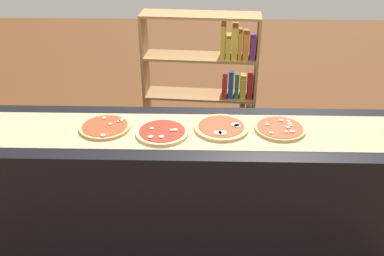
{
  "coord_description": "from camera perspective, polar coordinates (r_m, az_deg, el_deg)",
  "views": [
    {
      "loc": [
        0.05,
        -2.05,
        2.08
      ],
      "look_at": [
        0.0,
        0.0,
        0.94
      ],
      "focal_mm": 39.35,
      "sensor_mm": 36.0,
      "label": 1
    }
  ],
  "objects": [
    {
      "name": "ground_plane",
      "position": [
        2.91,
        0.0,
        -16.38
      ],
      "size": [
        12.0,
        12.0,
        0.0
      ],
      "primitive_type": "plane",
      "color": "brown"
    },
    {
      "name": "counter",
      "position": [
        2.61,
        0.0,
        -9.27
      ],
      "size": [
        2.69,
        0.6,
        0.92
      ],
      "primitive_type": "cube",
      "color": "black",
      "rests_on": "ground_plane"
    },
    {
      "name": "parchment_paper",
      "position": [
        2.35,
        0.0,
        -0.41
      ],
      "size": [
        2.48,
        0.41,
        0.0
      ],
      "primitive_type": "cube",
      "color": "tan",
      "rests_on": "counter"
    },
    {
      "name": "pizza_mushroom_0",
      "position": [
        2.42,
        -11.7,
        0.16
      ],
      "size": [
        0.29,
        0.29,
        0.02
      ],
      "color": "tan",
      "rests_on": "parchment_paper"
    },
    {
      "name": "pizza_mushroom_1",
      "position": [
        2.32,
        -4.07,
        -0.55
      ],
      "size": [
        0.29,
        0.29,
        0.03
      ],
      "color": "#E5C17F",
      "rests_on": "parchment_paper"
    },
    {
      "name": "pizza_mozzarella_2",
      "position": [
        2.37,
        4.0,
        0.09
      ],
      "size": [
        0.31,
        0.31,
        0.02
      ],
      "color": "#DBB26B",
      "rests_on": "parchment_paper"
    },
    {
      "name": "pizza_mushroom_3",
      "position": [
        2.41,
        11.84,
        -0.05
      ],
      "size": [
        0.28,
        0.28,
        0.02
      ],
      "color": "tan",
      "rests_on": "parchment_paper"
    },
    {
      "name": "bookshelf",
      "position": [
        3.41,
        3.19,
        4.81
      ],
      "size": [
        0.91,
        0.3,
        1.31
      ],
      "color": "#A87A47",
      "rests_on": "ground_plane"
    }
  ]
}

